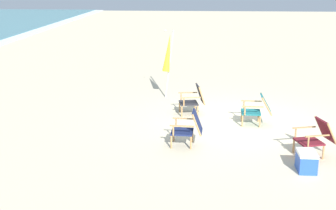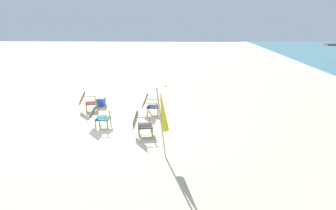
# 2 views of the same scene
# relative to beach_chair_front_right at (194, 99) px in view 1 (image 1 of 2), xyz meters

# --- Properties ---
(ground_plane) EXTENTS (80.00, 80.00, 0.00)m
(ground_plane) POSITION_rel_beach_chair_front_right_xyz_m (-0.66, -1.14, -0.43)
(ground_plane) COLOR beige
(beach_chair_front_right) EXTENTS (0.68, 0.76, 0.82)m
(beach_chair_front_right) POSITION_rel_beach_chair_front_right_xyz_m (0.00, 0.00, 0.00)
(beach_chair_front_right) COLOR #28282D
(beach_chair_front_right) RESTS_ON ground
(beach_chair_back_left) EXTENTS (0.75, 0.87, 0.79)m
(beach_chair_back_left) POSITION_rel_beach_chair_front_right_xyz_m (-2.89, -2.61, -0.01)
(beach_chair_back_left) COLOR maroon
(beach_chair_back_left) RESTS_ON ground
(beach_chair_far_center) EXTENTS (0.62, 0.72, 0.81)m
(beach_chair_far_center) POSITION_rel_beach_chair_front_right_xyz_m (-2.48, 0.07, -0.00)
(beach_chair_far_center) COLOR #19234C
(beach_chair_far_center) RESTS_ON ground
(beach_chair_front_left) EXTENTS (0.62, 0.78, 0.78)m
(beach_chair_front_left) POSITION_rel_beach_chair_front_right_xyz_m (-0.81, -1.63, -0.01)
(beach_chair_front_left) COLOR #196066
(beach_chair_front_left) RESTS_ON ground
(umbrella_furled_yellow) EXTENTS (0.39, 0.43, 2.11)m
(umbrella_furled_yellow) POSITION_rel_beach_chair_front_right_xyz_m (1.82, 0.83, 0.95)
(umbrella_furled_yellow) COLOR #B7B2A8
(umbrella_furled_yellow) RESTS_ON ground
(cooler_box) EXTENTS (0.49, 0.35, 0.40)m
(cooler_box) POSITION_rel_beach_chair_front_right_xyz_m (-3.74, -2.25, -0.23)
(cooler_box) COLOR blue
(cooler_box) RESTS_ON ground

